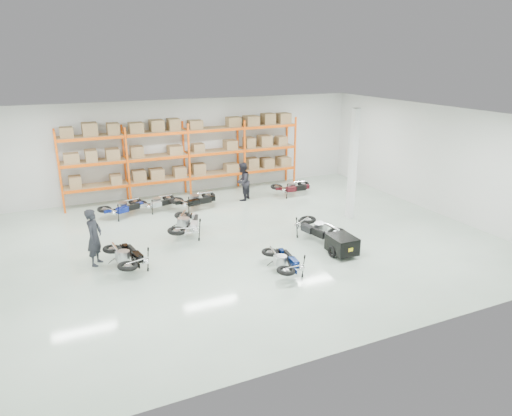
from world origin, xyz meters
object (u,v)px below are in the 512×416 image
moto_back_b (157,200)px  person_left (94,237)px  moto_silver_left (186,220)px  trailer (342,245)px  moto_black_far_left (126,253)px  moto_back_d (292,185)px  moto_blue_centre (284,258)px  person_back (243,182)px  moto_back_a (123,204)px  moto_touring_right (317,225)px  moto_back_c (195,197)px

moto_back_b → person_left: bearing=132.7°
moto_silver_left → trailer: 5.80m
moto_back_b → moto_black_far_left: bearing=144.0°
moto_back_d → moto_black_far_left: bearing=122.8°
moto_silver_left → moto_blue_centre: bearing=136.9°
moto_silver_left → person_back: size_ratio=1.10×
moto_back_a → moto_silver_left: bearing=-171.3°
moto_touring_right → moto_back_b: moto_touring_right is taller
moto_silver_left → trailer: bearing=160.3°
trailer → moto_back_c: size_ratio=0.91×
moto_blue_centre → moto_back_d: 8.36m
moto_blue_centre → trailer: 2.39m
person_back → moto_touring_right: bearing=53.2°
moto_blue_centre → moto_back_c: 7.14m
moto_touring_right → moto_back_a: bearing=127.4°
trailer → person_left: bearing=161.2°
trailer → moto_back_a: (-6.09, 7.12, 0.12)m
person_left → person_back: (6.98, 4.44, -0.05)m
moto_silver_left → moto_back_d: moto_silver_left is taller
moto_black_far_left → moto_back_a: moto_black_far_left is taller
moto_black_far_left → person_left: (-0.84, 0.77, 0.38)m
moto_silver_left → moto_touring_right: (4.25, -2.35, -0.03)m
moto_black_far_left → person_left: bearing=-51.8°
moto_blue_centre → person_back: 7.69m
moto_blue_centre → moto_back_b: (-2.24, 7.63, -0.03)m
moto_back_a → person_left: (-1.52, -4.40, 0.41)m
moto_back_a → moto_back_b: size_ratio=1.09×
moto_blue_centre → moto_black_far_left: 4.94m
moto_back_b → moto_back_c: size_ratio=0.86×
moto_blue_centre → moto_back_a: moto_back_a is taller
trailer → moto_back_c: moto_back_c is taller
moto_blue_centre → person_left: bearing=-23.7°
moto_blue_centre → moto_black_far_left: size_ratio=0.91×
moto_silver_left → moto_touring_right: bearing=174.2°
moto_black_far_left → moto_touring_right: size_ratio=0.97×
moto_touring_right → moto_back_c: (-3.05, 5.19, -0.02)m
moto_back_a → moto_back_d: (7.93, -0.22, 0.00)m
moto_black_far_left → moto_touring_right: moto_touring_right is taller
moto_touring_right → moto_back_b: size_ratio=1.19×
moto_back_d → trailer: bearing=167.9°
moto_touring_right → trailer: size_ratio=1.14×
person_back → moto_back_c: bearing=-34.6°
moto_black_far_left → moto_touring_right: (6.76, -0.35, 0.02)m
moto_back_c → moto_silver_left: bearing=149.9°
moto_back_b → moto_back_c: bearing=-122.9°
trailer → person_left: (-7.60, 2.72, 0.53)m
moto_blue_centre → moto_black_far_left: moto_black_far_left is taller
person_left → person_back: bearing=-28.4°
moto_touring_right → person_left: bearing=161.2°
moto_back_c → person_left: 6.12m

